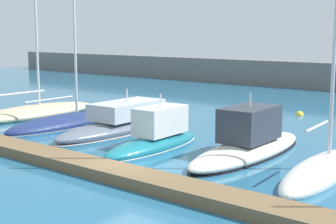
{
  "coord_description": "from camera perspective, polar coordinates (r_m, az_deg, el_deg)",
  "views": [
    {
      "loc": [
        14.05,
        -14.53,
        5.53
      ],
      "look_at": [
        -1.79,
        4.6,
        1.66
      ],
      "focal_mm": 54.17,
      "sensor_mm": 36.0,
      "label": 1
    }
  ],
  "objects": [
    {
      "name": "sailboat_white_sixth",
      "position": [
        20.9,
        16.77,
        -6.08
      ],
      "size": [
        2.58,
        7.64,
        15.25
      ],
      "rotation": [
        0.0,
        0.0,
        1.67
      ],
      "color": "white",
      "rests_on": "ground_plane"
    },
    {
      "name": "dock_pier",
      "position": [
        20.04,
        -6.84,
        -6.58
      ],
      "size": [
        35.19,
        1.51,
        0.43
      ],
      "primitive_type": "cube",
      "color": "brown",
      "rests_on": "ground_plane"
    },
    {
      "name": "sailboat_navy_second",
      "position": [
        31.26,
        -11.57,
        -1.01
      ],
      "size": [
        3.09,
        8.65,
        18.56
      ],
      "rotation": [
        0.0,
        0.0,
        1.63
      ],
      "color": "navy",
      "rests_on": "ground_plane"
    },
    {
      "name": "motorboat_slate_third",
      "position": [
        29.12,
        -4.81,
        -1.12
      ],
      "size": [
        3.09,
        10.48,
        2.6
      ],
      "rotation": [
        0.0,
        0.0,
        1.62
      ],
      "color": "slate",
      "rests_on": "ground_plane"
    },
    {
      "name": "ground_plane",
      "position": [
        20.96,
        -4.29,
        -6.46
      ],
      "size": [
        120.0,
        120.0,
        0.0
      ],
      "primitive_type": "plane",
      "color": "#236084"
    },
    {
      "name": "motorboat_teal_fourth",
      "position": [
        24.7,
        -1.41,
        -2.86
      ],
      "size": [
        2.45,
        6.98,
        2.9
      ],
      "rotation": [
        0.0,
        0.0,
        1.65
      ],
      "color": "#19707F",
      "rests_on": "ground_plane"
    },
    {
      "name": "motorboat_ivory_fifth",
      "position": [
        23.51,
        9.11,
        -3.45
      ],
      "size": [
        2.77,
        9.24,
        3.11
      ],
      "rotation": [
        0.0,
        0.0,
        1.61
      ],
      "color": "silver",
      "rests_on": "ground_plane"
    },
    {
      "name": "mooring_buoy_white",
      "position": [
        38.63,
        10.07,
        0.5
      ],
      "size": [
        0.5,
        0.5,
        0.5
      ],
      "primitive_type": "sphere",
      "color": "white",
      "rests_on": "ground_plane"
    },
    {
      "name": "mooring_buoy_yellow",
      "position": [
        35.68,
        14.57,
        -0.34
      ],
      "size": [
        0.56,
        0.56,
        0.56
      ],
      "primitive_type": "sphere",
      "color": "yellow",
      "rests_on": "ground_plane"
    },
    {
      "name": "sailboat_sand_nearest",
      "position": [
        35.41,
        -14.73,
        0.11
      ],
      "size": [
        3.54,
        10.08,
        16.94
      ],
      "rotation": [
        0.0,
        0.0,
        1.6
      ],
      "color": "beige",
      "rests_on": "ground_plane"
    }
  ]
}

